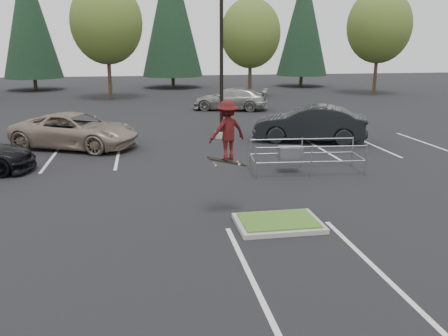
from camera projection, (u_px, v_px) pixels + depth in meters
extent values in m
plane|color=black|center=(278.00, 225.00, 12.43)|extent=(120.00, 120.00, 0.00)
cube|color=gray|center=(278.00, 223.00, 12.42)|extent=(2.20, 1.60, 0.12)
cube|color=#2C5C1D|center=(278.00, 221.00, 12.40)|extent=(1.95, 1.35, 0.05)
cube|color=silver|center=(118.00, 155.00, 20.26)|extent=(0.12, 5.20, 0.01)
cube|color=silver|center=(52.00, 157.00, 19.82)|extent=(0.12, 5.20, 0.01)
cube|color=silver|center=(318.00, 147.00, 21.75)|extent=(0.12, 5.20, 0.01)
cube|color=silver|center=(373.00, 145.00, 22.19)|extent=(0.12, 5.20, 0.01)
cube|color=silver|center=(426.00, 143.00, 22.63)|extent=(0.12, 5.20, 0.01)
cube|color=silver|center=(255.00, 285.00, 9.35)|extent=(0.12, 6.00, 0.01)
cube|color=silver|center=(382.00, 274.00, 9.80)|extent=(0.12, 6.00, 0.01)
cube|color=gray|center=(222.00, 135.00, 23.91)|extent=(0.60, 0.60, 0.30)
cylinder|color=black|center=(221.00, 35.00, 22.67)|extent=(0.18, 0.18, 10.00)
cylinder|color=#38281C|center=(110.00, 78.00, 40.05)|extent=(0.32, 0.32, 3.50)
ellipsoid|color=#3E5F23|center=(106.00, 23.00, 38.90)|extent=(5.89, 5.89, 6.77)
sphere|color=#3E5F23|center=(114.00, 32.00, 38.90)|extent=(3.68, 3.68, 3.68)
sphere|color=#3E5F23|center=(101.00, 30.00, 39.34)|extent=(4.05, 4.05, 4.05)
cylinder|color=#38281C|center=(250.00, 80.00, 41.42)|extent=(0.32, 0.32, 3.04)
ellipsoid|color=#3E5F23|center=(250.00, 33.00, 40.42)|extent=(5.12, 5.12, 5.89)
sphere|color=#3E5F23|center=(258.00, 41.00, 40.39)|extent=(3.20, 3.20, 3.20)
sphere|color=#3E5F23|center=(244.00, 39.00, 40.84)|extent=(3.52, 3.52, 3.52)
cylinder|color=#38281C|center=(375.00, 76.00, 43.82)|extent=(0.32, 0.32, 3.42)
ellipsoid|color=#3E5F23|center=(379.00, 26.00, 42.70)|extent=(5.76, 5.76, 6.62)
sphere|color=#3E5F23|center=(386.00, 34.00, 42.69)|extent=(3.60, 3.60, 3.60)
sphere|color=#3E5F23|center=(371.00, 32.00, 43.13)|extent=(3.96, 3.96, 3.96)
cylinder|color=#38281C|center=(35.00, 84.00, 48.08)|extent=(0.36, 0.36, 1.20)
cone|color=black|center=(29.00, 17.00, 46.42)|extent=(5.72, 5.72, 11.80)
cylinder|color=#38281C|center=(173.00, 82.00, 50.86)|extent=(0.36, 0.36, 1.20)
cone|color=black|center=(171.00, 11.00, 49.01)|extent=(6.38, 6.38, 13.30)
cylinder|color=#38281C|center=(301.00, 81.00, 52.21)|extent=(0.36, 0.36, 1.20)
cone|color=black|center=(303.00, 22.00, 50.62)|extent=(5.50, 5.50, 11.30)
cylinder|color=gray|center=(256.00, 163.00, 16.61)|extent=(0.06, 0.06, 1.15)
cylinder|color=gray|center=(250.00, 154.00, 17.96)|extent=(0.06, 0.06, 1.15)
cylinder|color=gray|center=(311.00, 161.00, 16.78)|extent=(0.06, 0.06, 1.15)
cylinder|color=gray|center=(302.00, 152.00, 18.13)|extent=(0.06, 0.06, 1.15)
cylinder|color=gray|center=(366.00, 160.00, 16.96)|extent=(0.06, 0.06, 1.15)
cylinder|color=gray|center=(352.00, 151.00, 18.30)|extent=(0.06, 0.06, 1.15)
cylinder|color=gray|center=(311.00, 162.00, 16.79)|extent=(3.99, 0.38, 0.05)
cylinder|color=gray|center=(312.00, 147.00, 16.65)|extent=(3.99, 0.38, 0.05)
cylinder|color=gray|center=(302.00, 153.00, 18.14)|extent=(3.99, 0.38, 0.05)
cylinder|color=gray|center=(302.00, 139.00, 18.00)|extent=(3.99, 0.38, 0.05)
cube|color=gray|center=(290.00, 153.00, 17.37)|extent=(0.89, 0.59, 0.48)
cube|color=black|center=(227.00, 161.00, 12.79)|extent=(1.05, 0.39, 0.29)
cylinder|color=beige|center=(216.00, 165.00, 12.65)|extent=(0.06, 0.04, 0.06)
cylinder|color=beige|center=(214.00, 163.00, 12.86)|extent=(0.06, 0.04, 0.06)
cylinder|color=beige|center=(239.00, 164.00, 12.76)|extent=(0.06, 0.04, 0.06)
cylinder|color=beige|center=(238.00, 162.00, 12.96)|extent=(0.06, 0.04, 0.06)
imported|color=maroon|center=(227.00, 131.00, 12.58)|extent=(1.18, 0.91, 1.60)
imported|color=gray|center=(74.00, 131.00, 21.47)|extent=(6.28, 4.76, 1.58)
imported|color=black|center=(309.00, 124.00, 22.76)|extent=(5.61, 3.55, 1.75)
imported|color=gray|center=(232.00, 99.00, 33.67)|extent=(5.73, 3.73, 1.54)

